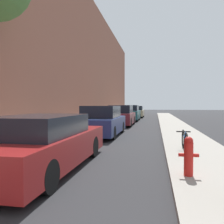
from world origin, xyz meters
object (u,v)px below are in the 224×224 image
(parked_car_maroon, at_px, (121,116))
(fire_hydrant, at_px, (189,156))
(parked_car_teal, at_px, (130,113))
(bicycle, at_px, (185,141))
(parked_car_navy, at_px, (102,122))
(parked_car_champagne, at_px, (136,112))
(parked_car_red, at_px, (44,143))

(parked_car_maroon, relative_size, fire_hydrant, 5.34)
(parked_car_teal, xyz_separation_m, bicycle, (3.33, -15.28, -0.29))
(parked_car_navy, distance_m, parked_car_champagne, 17.24)
(parked_car_red, xyz_separation_m, parked_car_navy, (-0.02, 6.18, 0.08))
(parked_car_teal, height_order, parked_car_champagne, parked_car_teal)
(parked_car_teal, relative_size, fire_hydrant, 5.67)
(parked_car_teal, relative_size, bicycle, 2.93)
(parked_car_navy, distance_m, parked_car_maroon, 5.72)
(parked_car_navy, height_order, parked_car_teal, parked_car_teal)
(parked_car_maroon, distance_m, bicycle, 10.22)
(parked_car_navy, distance_m, parked_car_teal, 11.36)
(parked_car_teal, bearing_deg, fire_hydrant, -80.13)
(parked_car_red, height_order, fire_hydrant, parked_car_red)
(parked_car_maroon, distance_m, parked_car_teal, 5.64)
(parked_car_red, xyz_separation_m, parked_car_teal, (0.14, 17.54, 0.10))
(parked_car_red, height_order, parked_car_navy, parked_car_navy)
(parked_car_red, relative_size, parked_car_champagne, 1.19)
(parked_car_red, bearing_deg, parked_car_navy, 90.15)
(parked_car_red, bearing_deg, parked_car_maroon, 89.48)
(parked_car_red, relative_size, parked_car_navy, 1.07)
(parked_car_champagne, relative_size, bicycle, 2.61)
(parked_car_maroon, height_order, bicycle, parked_car_maroon)
(parked_car_navy, relative_size, fire_hydrant, 5.60)
(parked_car_red, distance_m, parked_car_teal, 17.54)
(parked_car_champagne, bearing_deg, parked_car_maroon, -90.46)
(parked_car_red, distance_m, parked_car_navy, 6.18)
(parked_car_maroon, relative_size, parked_car_teal, 0.94)
(bicycle, bearing_deg, parked_car_champagne, 99.44)
(parked_car_maroon, bearing_deg, parked_car_red, -90.52)
(parked_car_maroon, relative_size, parked_car_champagne, 1.06)
(bicycle, bearing_deg, fire_hydrant, -94.42)
(parked_car_champagne, distance_m, fire_hydrant, 23.91)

